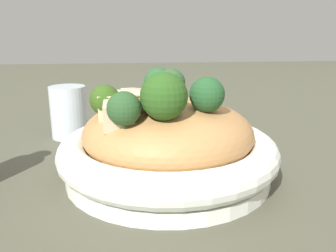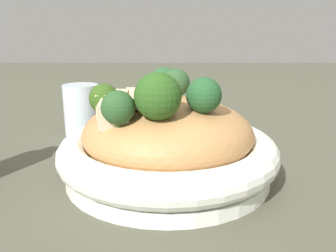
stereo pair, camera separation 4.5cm
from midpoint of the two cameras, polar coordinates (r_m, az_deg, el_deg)
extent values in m
plane|color=#4B4B3B|center=(0.47, -2.75, -8.05)|extent=(3.00, 3.00, 0.00)
cylinder|color=white|center=(0.47, -2.76, -7.13)|extent=(0.26, 0.26, 0.02)
torus|color=white|center=(0.46, -2.81, -3.93)|extent=(0.28, 0.28, 0.04)
ellipsoid|color=#B8824C|center=(0.45, -2.85, -1.10)|extent=(0.22, 0.22, 0.09)
torus|color=#BC7948|center=(0.43, -5.28, 1.15)|extent=(0.08, 0.08, 0.01)
torus|color=#C08647|center=(0.48, -5.03, 3.43)|extent=(0.07, 0.07, 0.02)
torus|color=#B28A43|center=(0.42, -8.35, 1.40)|extent=(0.08, 0.08, 0.03)
torus|color=tan|center=(0.42, -6.47, 1.34)|extent=(0.05, 0.04, 0.03)
cone|color=#99B276|center=(0.51, -2.04, 4.60)|extent=(0.03, 0.03, 0.02)
sphere|color=#2D512C|center=(0.50, -2.06, 6.99)|extent=(0.06, 0.06, 0.04)
cone|color=#8FBA6D|center=(0.52, -3.94, 4.42)|extent=(0.03, 0.03, 0.02)
sphere|color=#28532C|center=(0.51, -3.99, 6.95)|extent=(0.06, 0.06, 0.04)
cone|color=#92AB72|center=(0.43, -12.95, 1.38)|extent=(0.02, 0.02, 0.02)
sphere|color=#32531A|center=(0.42, -13.12, 4.08)|extent=(0.05, 0.05, 0.04)
cone|color=#90B46F|center=(0.39, -10.35, -0.50)|extent=(0.02, 0.02, 0.02)
sphere|color=#2A5028|center=(0.38, -10.52, 2.73)|extent=(0.05, 0.05, 0.04)
cone|color=#97B869|center=(0.41, 3.09, 2.19)|extent=(0.02, 0.02, 0.01)
sphere|color=#245129|center=(0.41, 3.14, 5.07)|extent=(0.06, 0.06, 0.04)
cone|color=#99B96B|center=(0.38, -4.01, 0.96)|extent=(0.03, 0.03, 0.02)
sphere|color=#2A531C|center=(0.38, -4.09, 4.75)|extent=(0.07, 0.07, 0.05)
cylinder|color=orange|center=(0.41, -5.92, 2.95)|extent=(0.03, 0.03, 0.02)
cylinder|color=orange|center=(0.43, -4.89, 3.95)|extent=(0.03, 0.03, 0.02)
cylinder|color=orange|center=(0.54, -3.69, 4.24)|extent=(0.02, 0.02, 0.01)
cylinder|color=beige|center=(0.41, -6.70, 2.88)|extent=(0.04, 0.04, 0.03)
torus|color=#305424|center=(0.41, -6.70, 2.88)|extent=(0.05, 0.05, 0.04)
cylinder|color=beige|center=(0.42, -4.50, 3.58)|extent=(0.04, 0.04, 0.02)
torus|color=#2C5526|center=(0.42, -4.50, 3.58)|extent=(0.05, 0.05, 0.02)
cube|color=beige|center=(0.51, -7.65, 4.68)|extent=(0.05, 0.05, 0.03)
cube|color=beige|center=(0.43, -11.65, 3.06)|extent=(0.04, 0.04, 0.04)
cube|color=beige|center=(0.40, -11.14, 1.60)|extent=(0.03, 0.03, 0.03)
cylinder|color=silver|center=(0.65, -17.65, 2.15)|extent=(0.06, 0.06, 0.09)
camera|label=1|loc=(0.02, -92.86, -0.81)|focal=37.80mm
camera|label=2|loc=(0.02, 87.14, 0.81)|focal=37.80mm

